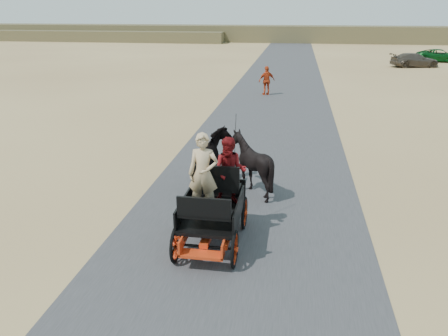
% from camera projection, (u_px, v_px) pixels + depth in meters
% --- Properties ---
extents(ground, '(140.00, 140.00, 0.00)m').
position_uv_depth(ground, '(240.00, 233.00, 10.29)').
color(ground, tan).
extents(road, '(6.00, 140.00, 0.01)m').
position_uv_depth(road, '(240.00, 233.00, 10.29)').
color(road, '#38383A').
rests_on(road, ground).
extents(ridge_far, '(140.00, 6.00, 2.40)m').
position_uv_depth(ridge_far, '(291.00, 34.00, 67.29)').
color(ridge_far, brown).
rests_on(ridge_far, ground).
extents(ridge_near, '(40.00, 4.00, 1.60)m').
position_uv_depth(ridge_near, '(98.00, 36.00, 68.29)').
color(ridge_near, brown).
rests_on(ridge_near, ground).
extents(carriage, '(1.30, 2.40, 0.72)m').
position_uv_depth(carriage, '(212.00, 227.00, 9.78)').
color(carriage, black).
rests_on(carriage, ground).
extents(horse_left, '(0.91, 2.01, 1.70)m').
position_uv_depth(horse_left, '(213.00, 162.00, 12.48)').
color(horse_left, black).
rests_on(horse_left, ground).
extents(horse_right, '(1.37, 1.54, 1.70)m').
position_uv_depth(horse_right, '(251.00, 164.00, 12.31)').
color(horse_right, black).
rests_on(horse_right, ground).
extents(driver_man, '(0.66, 0.43, 1.80)m').
position_uv_depth(driver_man, '(203.00, 174.00, 9.42)').
color(driver_man, tan).
rests_on(driver_man, carriage).
extents(passenger_woman, '(0.77, 0.60, 1.58)m').
position_uv_depth(passenger_woman, '(230.00, 171.00, 9.90)').
color(passenger_woman, '#660C0F').
rests_on(passenger_woman, carriage).
extents(pedestrian, '(1.09, 0.83, 1.73)m').
position_uv_depth(pedestrian, '(267.00, 81.00, 26.26)').
color(pedestrian, '#B73715').
rests_on(pedestrian, ground).
extents(car_c, '(4.45, 2.64, 1.21)m').
position_uv_depth(car_c, '(415.00, 60.00, 38.86)').
color(car_c, brown).
rests_on(car_c, ground).
extents(car_d, '(4.60, 2.64, 1.21)m').
position_uv_depth(car_d, '(440.00, 56.00, 42.59)').
color(car_d, '#0C4C19').
rests_on(car_d, ground).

